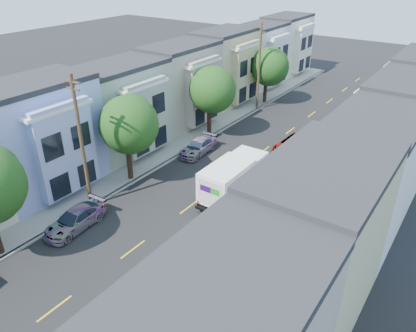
% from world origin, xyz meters
% --- Properties ---
extents(ground, '(160.00, 160.00, 0.00)m').
position_xyz_m(ground, '(0.00, 0.00, 0.00)').
color(ground, black).
rests_on(ground, ground).
extents(road_slab, '(12.00, 70.00, 0.02)m').
position_xyz_m(road_slab, '(0.00, 15.00, 0.01)').
color(road_slab, black).
rests_on(road_slab, ground).
extents(curb_left, '(0.30, 70.00, 0.15)m').
position_xyz_m(curb_left, '(-6.05, 15.00, 0.07)').
color(curb_left, gray).
rests_on(curb_left, ground).
extents(curb_right, '(0.30, 70.00, 0.15)m').
position_xyz_m(curb_right, '(6.05, 15.00, 0.07)').
color(curb_right, gray).
rests_on(curb_right, ground).
extents(sidewalk_left, '(2.60, 70.00, 0.15)m').
position_xyz_m(sidewalk_left, '(-7.35, 15.00, 0.07)').
color(sidewalk_left, gray).
rests_on(sidewalk_left, ground).
extents(sidewalk_right, '(2.60, 70.00, 0.15)m').
position_xyz_m(sidewalk_right, '(7.35, 15.00, 0.07)').
color(sidewalk_right, gray).
rests_on(sidewalk_right, ground).
extents(centerline, '(0.12, 70.00, 0.01)m').
position_xyz_m(centerline, '(0.00, 15.00, 0.00)').
color(centerline, gold).
rests_on(centerline, ground).
extents(townhouse_row_left, '(5.00, 70.00, 8.50)m').
position_xyz_m(townhouse_row_left, '(-11.15, 15.00, 0.00)').
color(townhouse_row_left, white).
rests_on(townhouse_row_left, ground).
extents(townhouse_row_right, '(5.00, 70.00, 8.50)m').
position_xyz_m(townhouse_row_right, '(11.15, 15.00, 0.00)').
color(townhouse_row_right, white).
rests_on(townhouse_row_right, ground).
extents(tree_c, '(4.70, 4.70, 7.43)m').
position_xyz_m(tree_c, '(-6.30, 6.57, 5.06)').
color(tree_c, black).
rests_on(tree_c, ground).
extents(tree_d, '(4.70, 4.70, 7.28)m').
position_xyz_m(tree_d, '(-6.30, 18.19, 4.91)').
color(tree_d, black).
rests_on(tree_d, ground).
extents(tree_e, '(4.70, 4.70, 7.03)m').
position_xyz_m(tree_e, '(-6.30, 30.57, 4.66)').
color(tree_e, black).
rests_on(tree_e, ground).
extents(tree_far_r, '(3.10, 3.10, 5.74)m').
position_xyz_m(tree_far_r, '(6.89, 29.11, 4.14)').
color(tree_far_r, black).
rests_on(tree_far_r, ground).
extents(utility_pole_near, '(1.60, 0.26, 10.00)m').
position_xyz_m(utility_pole_near, '(-6.30, 2.00, 5.15)').
color(utility_pole_near, '#42301E').
rests_on(utility_pole_near, ground).
extents(utility_pole_far, '(1.60, 0.26, 10.00)m').
position_xyz_m(utility_pole_far, '(-6.30, 28.00, 5.15)').
color(utility_pole_far, '#42301E').
rests_on(utility_pole_far, ground).
extents(fedex_truck, '(2.51, 6.53, 3.13)m').
position_xyz_m(fedex_truck, '(1.94, 9.14, 1.75)').
color(fedex_truck, white).
rests_on(fedex_truck, ground).
extents(lead_sedan, '(2.76, 5.33, 1.43)m').
position_xyz_m(lead_sedan, '(2.34, 19.39, 0.72)').
color(lead_sedan, black).
rests_on(lead_sedan, ground).
extents(parked_left_c, '(2.23, 4.68, 1.37)m').
position_xyz_m(parked_left_c, '(-4.90, -0.54, 0.68)').
color(parked_left_c, '#A6A6A6').
rests_on(parked_left_c, ground).
extents(parked_left_d, '(2.06, 4.54, 1.34)m').
position_xyz_m(parked_left_d, '(-4.90, 13.88, 0.67)').
color(parked_left_d, '#3D1209').
rests_on(parked_left_d, ground).
extents(parked_right_b, '(1.72, 4.26, 1.37)m').
position_xyz_m(parked_right_b, '(4.90, -2.76, 0.68)').
color(parked_right_b, silver).
rests_on(parked_right_b, ground).
extents(parked_right_c, '(2.09, 4.86, 1.54)m').
position_xyz_m(parked_right_c, '(4.90, 18.69, 0.77)').
color(parked_right_c, black).
rests_on(parked_right_c, ground).
extents(parked_right_d, '(2.66, 5.36, 1.46)m').
position_xyz_m(parked_right_d, '(4.90, 29.75, 0.73)').
color(parked_right_d, '#0A0A32').
rests_on(parked_right_d, ground).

